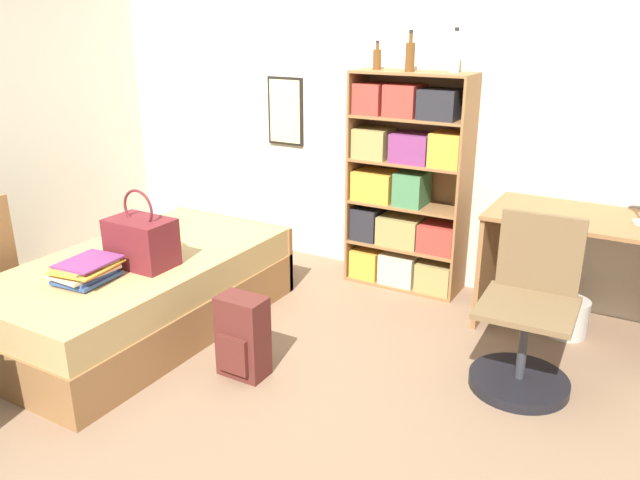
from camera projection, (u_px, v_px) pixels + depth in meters
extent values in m
plane|color=#84664C|center=(223.00, 352.00, 3.73)|extent=(14.00, 14.00, 0.00)
cube|color=beige|center=(356.00, 100.00, 4.68)|extent=(10.00, 0.06, 2.60)
cube|color=black|center=(286.00, 111.00, 4.97)|extent=(0.32, 0.02, 0.53)
cube|color=beige|center=(285.00, 112.00, 4.96)|extent=(0.28, 0.01, 0.49)
cube|color=olive|center=(142.00, 307.00, 3.98)|extent=(1.05, 1.94, 0.28)
cube|color=tan|center=(139.00, 272.00, 3.90)|extent=(1.02, 1.91, 0.20)
cube|color=olive|center=(233.00, 248.00, 4.72)|extent=(1.05, 0.04, 0.48)
cube|color=maroon|center=(142.00, 242.00, 3.70)|extent=(0.39, 0.26, 0.29)
torus|color=maroon|center=(138.00, 208.00, 3.63)|extent=(0.23, 0.02, 0.23)
cube|color=#99894C|center=(87.00, 279.00, 3.53)|extent=(0.25, 0.27, 0.01)
cube|color=#334C84|center=(87.00, 278.00, 3.52)|extent=(0.29, 0.33, 0.02)
cube|color=#334C84|center=(86.00, 275.00, 3.50)|extent=(0.23, 0.28, 0.02)
cube|color=beige|center=(85.00, 272.00, 3.50)|extent=(0.24, 0.34, 0.02)
cube|color=#B2382D|center=(86.00, 268.00, 3.50)|extent=(0.29, 0.30, 0.02)
cube|color=gold|center=(87.00, 267.00, 3.49)|extent=(0.32, 0.37, 0.01)
cube|color=#99894C|center=(84.00, 264.00, 3.49)|extent=(0.26, 0.30, 0.02)
cube|color=#7A336B|center=(88.00, 261.00, 3.49)|extent=(0.28, 0.33, 0.01)
cube|color=olive|center=(356.00, 177.00, 4.62)|extent=(0.02, 0.32, 1.55)
cube|color=olive|center=(464.00, 191.00, 4.23)|extent=(0.02, 0.32, 1.55)
cube|color=olive|center=(416.00, 179.00, 4.56)|extent=(0.84, 0.01, 1.55)
cube|color=olive|center=(403.00, 282.00, 4.69)|extent=(0.80, 0.32, 0.02)
cube|color=olive|center=(405.00, 245.00, 4.58)|extent=(0.80, 0.32, 0.02)
cube|color=olive|center=(407.00, 204.00, 4.48)|extent=(0.80, 0.32, 0.02)
cube|color=olive|center=(409.00, 162.00, 4.38)|extent=(0.80, 0.32, 0.02)
cube|color=olive|center=(411.00, 118.00, 4.27)|extent=(0.80, 0.32, 0.02)
cube|color=olive|center=(413.00, 73.00, 4.17)|extent=(0.80, 0.32, 0.02)
cube|color=gold|center=(369.00, 262.00, 4.77)|extent=(0.22, 0.24, 0.21)
cube|color=beige|center=(400.00, 267.00, 4.64)|extent=(0.27, 0.24, 0.22)
cube|color=#99894C|center=(437.00, 276.00, 4.51)|extent=(0.26, 0.24, 0.21)
cube|color=#232328|center=(369.00, 223.00, 4.67)|extent=(0.20, 0.24, 0.24)
cube|color=#99894C|center=(401.00, 230.00, 4.55)|extent=(0.31, 0.24, 0.21)
cube|color=#B2382D|center=(439.00, 237.00, 4.41)|extent=(0.26, 0.24, 0.20)
cube|color=gold|center=(376.00, 185.00, 4.54)|extent=(0.30, 0.24, 0.21)
cube|color=#427A4C|center=(412.00, 188.00, 4.41)|extent=(0.20, 0.24, 0.23)
cube|color=#99894C|center=(374.00, 143.00, 4.45)|extent=(0.25, 0.24, 0.21)
cube|color=#7A336B|center=(413.00, 148.00, 4.31)|extent=(0.27, 0.24, 0.20)
cube|color=gold|center=(449.00, 149.00, 4.19)|extent=(0.21, 0.24, 0.23)
cube|color=#B2382D|center=(372.00, 98.00, 4.36)|extent=(0.20, 0.24, 0.21)
cube|color=#B2382D|center=(404.00, 100.00, 4.24)|extent=(0.22, 0.24, 0.21)
cube|color=#232328|center=(441.00, 104.00, 4.12)|extent=(0.26, 0.24, 0.20)
cylinder|color=brown|center=(377.00, 59.00, 4.28)|extent=(0.06, 0.06, 0.13)
cylinder|color=brown|center=(377.00, 46.00, 4.25)|extent=(0.02, 0.02, 0.04)
cylinder|color=#232328|center=(378.00, 42.00, 4.24)|extent=(0.03, 0.03, 0.02)
cylinder|color=brown|center=(410.00, 57.00, 4.10)|extent=(0.06, 0.06, 0.19)
cylinder|color=brown|center=(411.00, 38.00, 4.06)|extent=(0.03, 0.03, 0.06)
cylinder|color=#232328|center=(411.00, 31.00, 4.05)|extent=(0.03, 0.03, 0.02)
cylinder|color=#B7BCC1|center=(455.00, 57.00, 4.05)|extent=(0.07, 0.07, 0.20)
cylinder|color=#B7BCC1|center=(457.00, 36.00, 4.00)|extent=(0.03, 0.03, 0.06)
cylinder|color=#232328|center=(457.00, 29.00, 3.99)|extent=(0.03, 0.03, 0.02)
cube|color=olive|center=(589.00, 218.00, 3.73)|extent=(1.15, 0.64, 0.02)
cube|color=olive|center=(491.00, 261.00, 4.12)|extent=(0.03, 0.60, 0.74)
cylinder|color=black|center=(518.00, 382.00, 3.36)|extent=(0.53, 0.53, 0.06)
cylinder|color=#333338|center=(522.00, 349.00, 3.29)|extent=(0.05, 0.05, 0.46)
cube|color=brown|center=(528.00, 308.00, 3.21)|extent=(0.50, 0.50, 0.03)
cube|color=brown|center=(540.00, 253.00, 3.32)|extent=(0.43, 0.06, 0.43)
cube|color=#56231E|center=(243.00, 336.00, 3.42)|extent=(0.27, 0.17, 0.47)
cube|color=#56231E|center=(233.00, 355.00, 3.36)|extent=(0.19, 0.03, 0.21)
cylinder|color=#B7B2A8|center=(568.00, 317.00, 3.90)|extent=(0.25, 0.25, 0.23)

